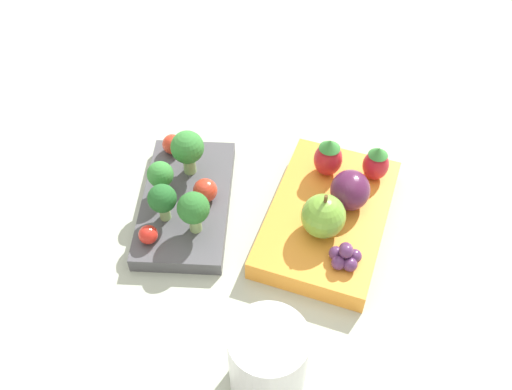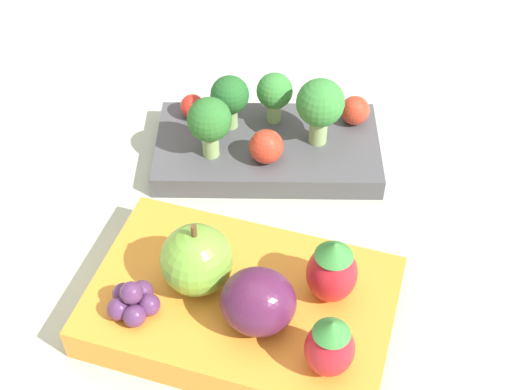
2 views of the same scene
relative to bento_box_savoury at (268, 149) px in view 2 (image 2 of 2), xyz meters
The scene contains 15 objects.
ground_plane 0.07m from the bento_box_savoury, 95.28° to the right, with size 4.00×4.00×0.00m, color #ADB7A3.
bento_box_savoury is the anchor object (origin of this frame).
bento_box_fruit 0.16m from the bento_box_savoury, 88.31° to the right, with size 0.21×0.15×0.03m.
broccoli_floret_0 0.05m from the bento_box_savoury, 86.20° to the left, with size 0.03×0.03×0.04m.
broccoli_floret_1 0.05m from the bento_box_savoury, 157.57° to the left, with size 0.03×0.03×0.05m.
broccoli_floret_2 0.06m from the bento_box_savoury, ahead, with size 0.04×0.04×0.06m.
broccoli_floret_3 0.06m from the bento_box_savoury, 151.16° to the right, with size 0.03×0.03×0.05m.
cherry_tomato_0 0.08m from the bento_box_savoury, 26.43° to the left, with size 0.02×0.02×0.02m.
cherry_tomato_1 0.07m from the bento_box_savoury, 162.04° to the left, with size 0.02×0.02×0.02m.
cherry_tomato_2 0.03m from the bento_box_savoury, 85.11° to the right, with size 0.03×0.03×0.03m.
apple 0.16m from the bento_box_savoury, 98.88° to the right, with size 0.05×0.05×0.05m.
strawberry_0 0.17m from the bento_box_savoury, 68.21° to the right, with size 0.03×0.03×0.05m.
strawberry_1 0.22m from the bento_box_savoury, 72.83° to the right, with size 0.03×0.03×0.04m.
plum 0.18m from the bento_box_savoury, 84.13° to the right, with size 0.05×0.04×0.04m.
grape_cluster 0.19m from the bento_box_savoury, 108.13° to the right, with size 0.03×0.03×0.02m.
Camera 2 is at (0.06, -0.36, 0.40)m, focal length 50.00 mm.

